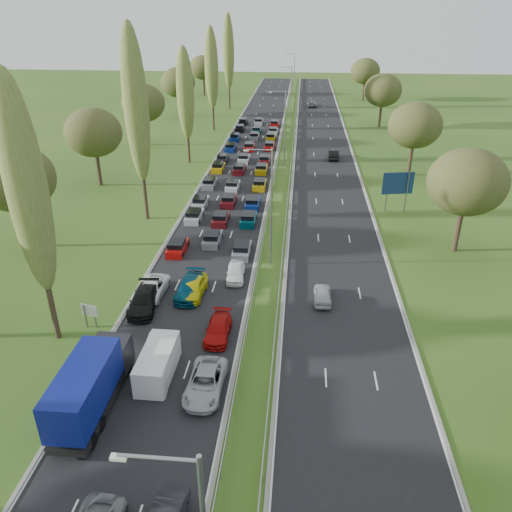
% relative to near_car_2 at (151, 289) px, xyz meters
% --- Properties ---
extents(ground, '(260.00, 260.00, 0.00)m').
position_rel_near_car_2_xyz_m(ground, '(10.35, 44.13, -0.73)').
color(ground, '#2E5219').
rests_on(ground, ground).
extents(near_carriageway, '(10.50, 215.00, 0.04)m').
position_rel_near_car_2_xyz_m(near_carriageway, '(3.60, 46.63, -0.73)').
color(near_carriageway, black).
rests_on(near_carriageway, ground).
extents(far_carriageway, '(10.50, 215.00, 0.04)m').
position_rel_near_car_2_xyz_m(far_carriageway, '(17.10, 46.63, -0.73)').
color(far_carriageway, black).
rests_on(far_carriageway, ground).
extents(central_reservation, '(2.36, 215.00, 0.32)m').
position_rel_near_car_2_xyz_m(central_reservation, '(10.35, 46.63, -0.18)').
color(central_reservation, gray).
rests_on(central_reservation, ground).
extents(lamp_columns, '(0.18, 140.18, 12.00)m').
position_rel_near_car_2_xyz_m(lamp_columns, '(10.35, 42.13, 5.27)').
color(lamp_columns, gray).
rests_on(lamp_columns, ground).
extents(poplar_row, '(2.80, 127.80, 22.44)m').
position_rel_near_car_2_xyz_m(poplar_row, '(-5.65, 32.30, 11.66)').
color(poplar_row, '#2D2116').
rests_on(poplar_row, ground).
extents(woodland_left, '(8.00, 166.00, 11.10)m').
position_rel_near_car_2_xyz_m(woodland_left, '(-16.15, 26.76, 6.95)').
color(woodland_left, '#2D2116').
rests_on(woodland_left, ground).
extents(woodland_right, '(8.00, 153.00, 11.10)m').
position_rel_near_car_2_xyz_m(woodland_right, '(29.85, 30.80, 6.95)').
color(woodland_right, '#2D2116').
rests_on(woodland_right, ground).
extents(traffic_queue_fill, '(9.08, 69.37, 0.80)m').
position_rel_near_car_2_xyz_m(traffic_queue_fill, '(3.60, 41.54, -0.29)').
color(traffic_queue_fill, '#A50C0A').
rests_on(traffic_queue_fill, ground).
extents(near_car_2, '(2.57, 5.20, 1.42)m').
position_rel_near_car_2_xyz_m(near_car_2, '(0.00, 0.00, 0.00)').
color(near_car_2, white).
rests_on(near_car_2, near_carriageway).
extents(near_car_3, '(2.66, 5.58, 1.57)m').
position_rel_near_car_2_xyz_m(near_car_3, '(-0.06, -2.09, 0.08)').
color(near_car_3, black).
rests_on(near_car_3, near_carriageway).
extents(near_car_7, '(2.24, 5.26, 1.51)m').
position_rel_near_car_2_xyz_m(near_car_7, '(3.45, 0.49, 0.05)').
color(near_car_7, '#053A51').
rests_on(near_car_7, near_carriageway).
extents(near_car_8, '(2.15, 4.82, 1.61)m').
position_rel_near_car_2_xyz_m(near_car_8, '(3.80, 0.46, 0.10)').
color(near_car_8, '#CAC70D').
rests_on(near_car_8, near_carriageway).
extents(near_car_10, '(2.54, 5.31, 1.46)m').
position_rel_near_car_2_xyz_m(near_car_10, '(7.13, -11.96, 0.02)').
color(near_car_10, '#A7ADB1').
rests_on(near_car_10, near_carriageway).
extents(near_car_11, '(1.89, 4.55, 1.31)m').
position_rel_near_car_2_xyz_m(near_car_11, '(6.99, -5.59, -0.05)').
color(near_car_11, '#A80B0A').
rests_on(near_car_11, near_carriageway).
extents(near_car_12, '(1.90, 4.22, 1.41)m').
position_rel_near_car_2_xyz_m(near_car_12, '(7.19, 3.88, -0.01)').
color(near_car_12, white).
rests_on(near_car_12, near_carriageway).
extents(far_car_0, '(1.58, 3.87, 1.31)m').
position_rel_near_car_2_xyz_m(far_car_0, '(15.41, 0.53, -0.05)').
color(far_car_0, '#ABB1B5').
rests_on(far_car_0, far_carriageway).
extents(far_car_1, '(1.70, 4.75, 1.56)m').
position_rel_near_car_2_xyz_m(far_car_1, '(18.64, 47.40, 0.07)').
color(far_car_1, black).
rests_on(far_car_1, far_carriageway).
extents(far_car_2, '(2.71, 5.31, 1.44)m').
position_rel_near_car_2_xyz_m(far_car_2, '(15.44, 97.60, 0.01)').
color(far_car_2, slate).
rests_on(far_car_2, far_carriageway).
extents(blue_lorry, '(2.55, 9.16, 3.87)m').
position_rel_near_car_2_xyz_m(blue_lorry, '(0.21, -14.17, 1.28)').
color(blue_lorry, black).
rests_on(blue_lorry, near_carriageway).
extents(white_van_front, '(2.08, 5.30, 2.13)m').
position_rel_near_car_2_xyz_m(white_van_front, '(3.51, -10.43, 0.36)').
color(white_van_front, silver).
rests_on(white_van_front, near_carriageway).
extents(white_van_rear, '(1.98, 5.04, 2.03)m').
position_rel_near_car_2_xyz_m(white_van_rear, '(3.48, -10.46, 0.31)').
color(white_van_rear, silver).
rests_on(white_van_rear, near_carriageway).
extents(info_sign, '(1.48, 0.48, 2.10)m').
position_rel_near_car_2_xyz_m(info_sign, '(-3.55, -5.27, 0.64)').
color(info_sign, gray).
rests_on(info_sign, ground).
extents(direction_sign, '(3.94, 0.89, 5.20)m').
position_rel_near_car_2_xyz_m(direction_sign, '(25.25, 23.13, 2.84)').
color(direction_sign, gray).
rests_on(direction_sign, ground).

